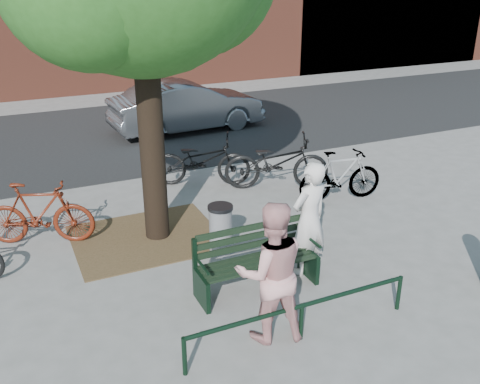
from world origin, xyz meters
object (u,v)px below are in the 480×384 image
parked_car (187,106)px  bicycle_c (202,160)px  litter_bin (221,229)px  person_left (309,219)px  park_bench (255,258)px  person_right (271,272)px

parked_car → bicycle_c: bearing=160.9°
litter_bin → bicycle_c: size_ratio=0.40×
person_left → parked_car: (0.94, 7.96, -0.17)m
litter_bin → bicycle_c: 3.00m
park_bench → bicycle_c: bearing=79.5°
person_left → bicycle_c: (-0.16, 3.96, -0.34)m
person_right → litter_bin: (0.27, 2.19, -0.49)m
person_right → parked_car: 9.34m
person_right → bicycle_c: (1.06, 5.08, -0.37)m
parked_car → park_bench: bearing=163.3°
litter_bin → person_right: bearing=-97.1°
person_left → litter_bin: bearing=-61.9°
person_right → parked_car: (2.16, 9.09, -0.20)m
person_left → bicycle_c: person_left is taller
litter_bin → parked_car: size_ratio=0.19×
person_left → bicycle_c: size_ratio=0.86×
person_left → litter_bin: 1.50m
park_bench → litter_bin: size_ratio=2.12×
person_left → parked_car: 8.02m
person_right → parked_car: size_ratio=0.43×
parked_car → person_left: bearing=169.5°
bicycle_c → park_bench: bearing=-166.5°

